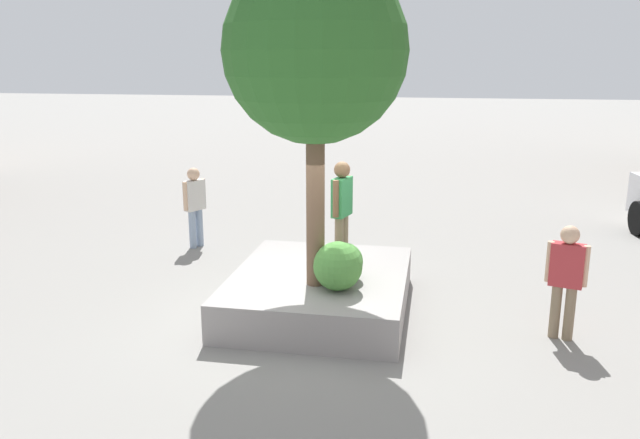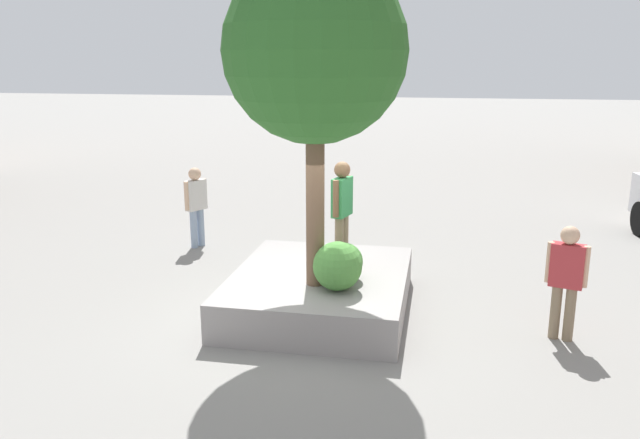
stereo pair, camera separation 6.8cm
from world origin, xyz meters
The scene contains 9 objects.
ground_plane centered at (0.00, 0.00, 0.00)m, with size 120.00×120.00×0.00m, color gray.
planter_ledge centered at (-0.54, 0.20, 0.31)m, with size 3.42×2.80×0.62m, color gray.
plaza_tree centered at (-0.03, 0.23, 4.10)m, with size 2.66×2.66×4.84m.
boxwood_shrub centered at (-0.31, 0.64, 0.92)m, with size 0.59×0.59×0.59m, color #4C8C3D.
hedge_clump centered at (0.16, 0.61, 0.99)m, with size 0.74×0.74×0.74m, color #4C8C3D.
skateboard centered at (-0.91, 0.50, 0.68)m, with size 0.83×0.39×0.07m.
skateboarder centered at (-0.91, 0.50, 1.68)m, with size 0.56×0.31×1.71m.
bystander_watching centered at (-3.53, -3.11, 1.01)m, with size 0.54×0.39×1.76m.
passerby_with_bag centered at (-0.06, 3.91, 0.99)m, with size 0.32×0.56×1.72m.
Camera 2 is at (9.06, 2.06, 4.01)m, focal length 35.50 mm.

